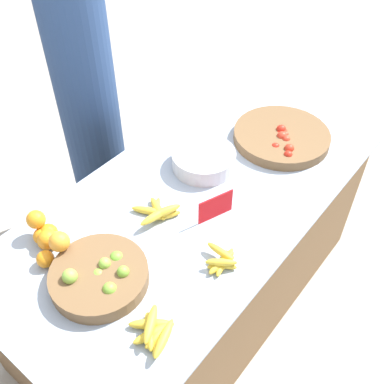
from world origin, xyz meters
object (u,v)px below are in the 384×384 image
(price_sign, at_px, (216,207))
(vendor_person, at_px, (88,101))
(lime_bowl, at_px, (99,276))
(metal_bowl, at_px, (204,160))
(tomato_basket, at_px, (282,136))

(price_sign, bearing_deg, vendor_person, 99.17)
(lime_bowl, xyz_separation_m, metal_bowl, (0.73, 0.10, 0.01))
(lime_bowl, bearing_deg, metal_bowl, 7.61)
(tomato_basket, bearing_deg, vendor_person, 115.05)
(lime_bowl, relative_size, tomato_basket, 0.75)
(tomato_basket, xyz_separation_m, metal_bowl, (-0.39, 0.18, 0.01))
(tomato_basket, bearing_deg, lime_bowl, 175.83)
(tomato_basket, height_order, metal_bowl, metal_bowl)
(metal_bowl, distance_m, vendor_person, 0.73)
(tomato_basket, distance_m, price_sign, 0.61)
(lime_bowl, height_order, tomato_basket, lime_bowl)
(lime_bowl, distance_m, price_sign, 0.53)
(tomato_basket, relative_size, price_sign, 3.06)
(lime_bowl, distance_m, vendor_person, 1.08)
(metal_bowl, bearing_deg, lime_bowl, -172.39)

